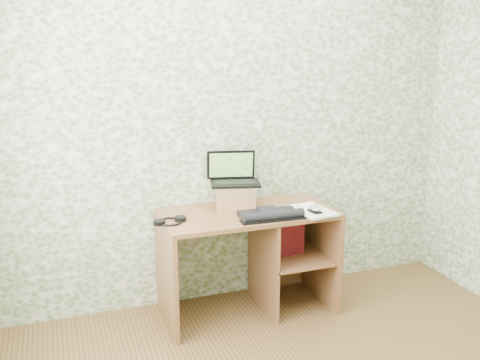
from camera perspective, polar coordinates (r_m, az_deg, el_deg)
name	(u,v)px	position (r m, az deg, el deg)	size (l,w,h in m)	color
wall_back	(233,126)	(3.87, -0.76, 5.74)	(3.50, 3.50, 0.00)	white
desk	(256,245)	(3.85, 1.75, -6.94)	(1.20, 0.60, 0.75)	brown
riser	(235,195)	(3.80, -0.51, -1.64)	(0.27, 0.23, 0.16)	#996744
laptop	(233,176)	(3.80, -0.70, 0.47)	(0.39, 0.32, 0.23)	black
keyboard	(270,214)	(3.58, 3.27, -3.67)	(0.46, 0.24, 0.06)	black
headphones	(170,221)	(3.51, -7.48, -4.37)	(0.23, 0.19, 0.03)	black
notepad	(312,211)	(3.73, 7.66, -3.27)	(0.23, 0.33, 0.02)	white
mouse	(315,210)	(3.67, 7.99, -3.15)	(0.07, 0.11, 0.04)	#B1B1B3
pen	(317,206)	(3.81, 8.19, -2.75)	(0.01, 0.01, 0.14)	black
red_box	(288,236)	(3.89, 5.10, -5.95)	(0.24, 0.08, 0.28)	maroon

